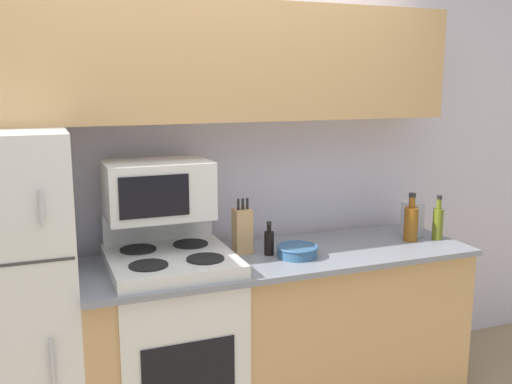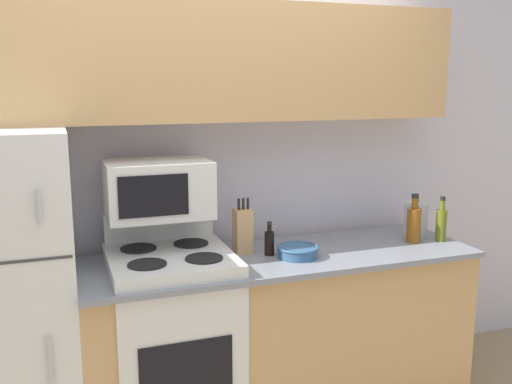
% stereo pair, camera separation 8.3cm
% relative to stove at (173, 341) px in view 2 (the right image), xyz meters
% --- Properties ---
extents(wall_back, '(8.00, 0.05, 2.55)m').
position_rel_stove_xyz_m(wall_back, '(0.24, 0.42, 0.78)').
color(wall_back, silver).
rests_on(wall_back, ground_plane).
extents(lower_cabinets, '(2.10, 0.66, 0.90)m').
position_rel_stove_xyz_m(lower_cabinets, '(0.59, 0.01, -0.05)').
color(lower_cabinets, tan).
rests_on(lower_cabinets, ground_plane).
extents(upper_cabinets, '(2.80, 0.32, 0.61)m').
position_rel_stove_xyz_m(upper_cabinets, '(0.24, 0.23, 1.40)').
color(upper_cabinets, tan).
rests_on(upper_cabinets, refrigerator).
extents(stove, '(0.61, 0.64, 1.12)m').
position_rel_stove_xyz_m(stove, '(0.00, 0.00, 0.00)').
color(stove, silver).
rests_on(stove, ground_plane).
extents(microwave, '(0.52, 0.36, 0.28)m').
position_rel_stove_xyz_m(microwave, '(-0.03, 0.12, 0.77)').
color(microwave, silver).
rests_on(microwave, stove).
extents(knife_block, '(0.09, 0.09, 0.30)m').
position_rel_stove_xyz_m(knife_block, '(0.41, 0.09, 0.52)').
color(knife_block, tan).
rests_on(knife_block, lower_cabinets).
extents(bowl, '(0.22, 0.22, 0.06)m').
position_rel_stove_xyz_m(bowl, '(0.65, -0.08, 0.43)').
color(bowl, '#335B84').
rests_on(bowl, lower_cabinets).
extents(bottle_soy_sauce, '(0.05, 0.05, 0.18)m').
position_rel_stove_xyz_m(bottle_soy_sauce, '(0.53, 0.01, 0.47)').
color(bottle_soy_sauce, black).
rests_on(bottle_soy_sauce, lower_cabinets).
extents(bottle_whiskey, '(0.08, 0.08, 0.28)m').
position_rel_stove_xyz_m(bottle_whiskey, '(1.39, -0.04, 0.51)').
color(bottle_whiskey, brown).
rests_on(bottle_whiskey, lower_cabinets).
extents(bottle_olive_oil, '(0.06, 0.06, 0.26)m').
position_rel_stove_xyz_m(bottle_olive_oil, '(1.56, -0.07, 0.50)').
color(bottle_olive_oil, '#5B6619').
rests_on(bottle_olive_oil, lower_cabinets).
extents(kettle, '(0.14, 0.14, 0.23)m').
position_rel_stove_xyz_m(kettle, '(1.47, 0.06, 0.50)').
color(kettle, '#B7B7BC').
rests_on(kettle, lower_cabinets).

